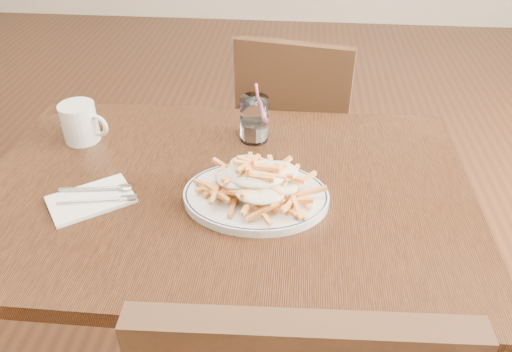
# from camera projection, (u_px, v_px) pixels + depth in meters

# --- Properties ---
(table) EXTENTS (1.20, 0.80, 0.75)m
(table) POSITION_uv_depth(u_px,v_px,m) (225.00, 211.00, 1.26)
(table) COLOR black
(table) RESTS_ON ground
(chair_far) EXTENTS (0.47, 0.47, 0.88)m
(chair_far) POSITION_uv_depth(u_px,v_px,m) (295.00, 129.00, 1.93)
(chair_far) COLOR #301D10
(chair_far) RESTS_ON ground
(fries_plate) EXTENTS (0.41, 0.38, 0.02)m
(fries_plate) POSITION_uv_depth(u_px,v_px,m) (256.00, 196.00, 1.16)
(fries_plate) COLOR silver
(fries_plate) RESTS_ON table
(loaded_fries) EXTENTS (0.31, 0.27, 0.08)m
(loaded_fries) POSITION_uv_depth(u_px,v_px,m) (256.00, 178.00, 1.13)
(loaded_fries) COLOR #EA9847
(loaded_fries) RESTS_ON fries_plate
(napkin) EXTENTS (0.22, 0.21, 0.01)m
(napkin) POSITION_uv_depth(u_px,v_px,m) (91.00, 199.00, 1.16)
(napkin) COLOR white
(napkin) RESTS_ON table
(cutlery) EXTENTS (0.20, 0.10, 0.01)m
(cutlery) POSITION_uv_depth(u_px,v_px,m) (91.00, 195.00, 1.17)
(cutlery) COLOR silver
(cutlery) RESTS_ON napkin
(water_glass) EXTENTS (0.08, 0.08, 0.17)m
(water_glass) POSITION_uv_depth(u_px,v_px,m) (254.00, 122.00, 1.36)
(water_glass) COLOR white
(water_glass) RESTS_ON table
(coffee_mug) EXTENTS (0.14, 0.10, 0.11)m
(coffee_mug) POSITION_uv_depth(u_px,v_px,m) (81.00, 123.00, 1.36)
(coffee_mug) COLOR silver
(coffee_mug) RESTS_ON table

